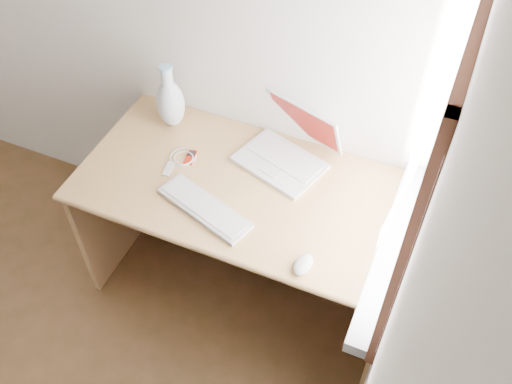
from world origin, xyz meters
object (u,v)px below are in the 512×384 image
at_px(desk, 255,205).
at_px(vase, 170,102).
at_px(laptop, 284,148).
at_px(external_keyboard, 205,208).

bearing_deg(desk, vase, 163.76).
relative_size(laptop, external_keyboard, 0.95).
xyz_separation_m(laptop, external_keyboard, (-0.19, -0.42, -0.05)).
bearing_deg(laptop, desk, -103.28).
relative_size(external_keyboard, vase, 1.37).
height_order(desk, external_keyboard, external_keyboard).
bearing_deg(external_keyboard, laptop, 83.54).
distance_m(laptop, external_keyboard, 0.46).
height_order(laptop, external_keyboard, laptop).
height_order(desk, vase, vase).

